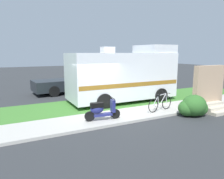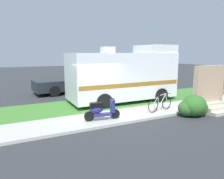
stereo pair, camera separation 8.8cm
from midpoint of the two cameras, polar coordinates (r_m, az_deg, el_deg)
ground_plane at (r=11.15m, az=-2.71°, el=-6.13°), size 80.00×80.00×0.00m
sidewalk at (r=10.10m, az=0.12°, el=-7.49°), size 24.00×2.00×0.12m
grass_strip at (r=12.48m, az=-5.57°, el=-4.24°), size 24.00×3.40×0.08m
motorhome_rv at (r=13.29m, az=3.37°, el=3.89°), size 6.64×2.83×3.54m
scooter at (r=9.43m, az=-2.71°, el=-5.49°), size 1.63×0.54×0.97m
bicycle at (r=11.18m, az=12.96°, el=-3.64°), size 1.71×0.52×0.90m
pickup_truck_near at (r=17.06m, az=-8.69°, el=2.71°), size 5.78×2.51×1.83m
porch_steps at (r=12.43m, az=24.92°, el=-0.81°), size 2.00×1.26×2.40m
bush_by_porch at (r=11.06m, az=21.15°, el=-4.31°), size 1.47×1.10×1.04m
bottle_green at (r=13.38m, az=23.36°, el=-3.27°), size 0.07×0.07×0.23m
bottle_spare at (r=13.29m, az=19.57°, el=-3.06°), size 0.06×0.06×0.26m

